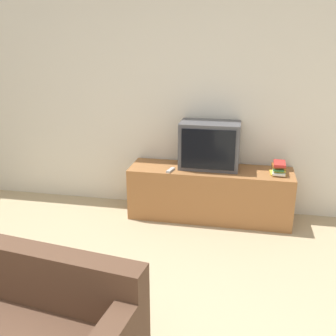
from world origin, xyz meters
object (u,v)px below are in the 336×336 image
at_px(tv_stand, 210,193).
at_px(television, 210,145).
at_px(remote_on_stand, 171,170).
at_px(book_stack, 279,168).

distance_m(tv_stand, television, 0.55).
relative_size(tv_stand, remote_on_stand, 11.64).
xyz_separation_m(book_stack, remote_on_stand, (-1.15, -0.14, -0.05)).
xyz_separation_m(television, remote_on_stand, (-0.40, -0.22, -0.24)).
bearing_deg(remote_on_stand, television, 29.38).
height_order(television, book_stack, television).
xyz_separation_m(television, book_stack, (0.75, -0.09, -0.19)).
height_order(tv_stand, book_stack, book_stack).
distance_m(tv_stand, book_stack, 0.81).
distance_m(tv_stand, remote_on_stand, 0.54).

